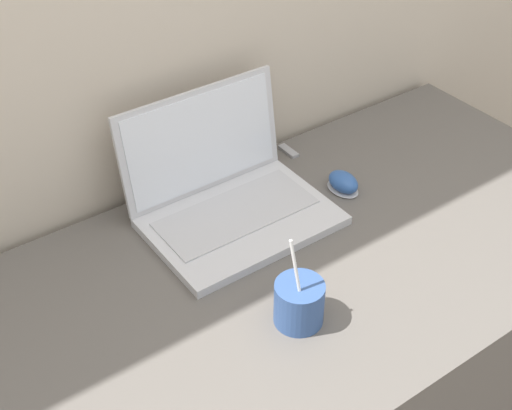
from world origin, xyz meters
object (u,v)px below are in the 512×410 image
object	(u,v)px
laptop	(228,194)
computer_mouse	(343,183)
usb_stick	(288,151)
drink_cup	(299,302)

from	to	relation	value
laptop	computer_mouse	distance (m)	0.27
computer_mouse	laptop	bearing A→B (deg)	162.85
laptop	usb_stick	world-z (taller)	laptop
usb_stick	drink_cup	bearing A→B (deg)	-125.74
drink_cup	computer_mouse	bearing A→B (deg)	37.74
usb_stick	laptop	bearing A→B (deg)	-155.98
computer_mouse	usb_stick	world-z (taller)	computer_mouse
drink_cup	usb_stick	distance (m)	0.55
laptop	drink_cup	bearing A→B (deg)	-101.80
computer_mouse	usb_stick	bearing A→B (deg)	92.27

